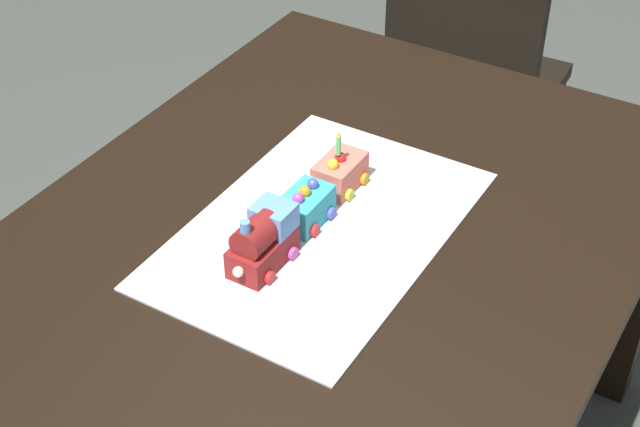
% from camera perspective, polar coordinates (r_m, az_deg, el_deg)
% --- Properties ---
extents(dining_table, '(1.40, 1.00, 0.74)m').
position_cam_1_polar(dining_table, '(1.68, 0.08, -4.28)').
color(dining_table, black).
rests_on(dining_table, ground).
extents(chair, '(0.42, 0.42, 0.86)m').
position_cam_1_polar(chair, '(2.59, 9.02, 7.61)').
color(chair, black).
rests_on(chair, ground).
extents(cake_board, '(0.60, 0.40, 0.00)m').
position_cam_1_polar(cake_board, '(1.63, -0.00, -0.89)').
color(cake_board, silver).
rests_on(cake_board, dining_table).
extents(cake_locomotive, '(0.14, 0.08, 0.12)m').
position_cam_1_polar(cake_locomotive, '(1.53, -3.43, -1.61)').
color(cake_locomotive, maroon).
rests_on(cake_locomotive, cake_board).
extents(cake_car_caboose_turquoise, '(0.10, 0.08, 0.07)m').
position_cam_1_polar(cake_car_caboose_turquoise, '(1.62, -0.89, 0.40)').
color(cake_car_caboose_turquoise, '#38B7C6').
rests_on(cake_car_caboose_turquoise, cake_board).
extents(cake_car_gondola_coral, '(0.10, 0.08, 0.07)m').
position_cam_1_polar(cake_car_gondola_coral, '(1.71, 1.19, 2.45)').
color(cake_car_gondola_coral, '#F27260').
rests_on(cake_car_gondola_coral, cake_board).
extents(birthday_candle, '(0.01, 0.01, 0.05)m').
position_cam_1_polar(birthday_candle, '(1.66, 1.11, 4.22)').
color(birthday_candle, '#66D872').
rests_on(birthday_candle, cake_car_gondola_coral).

